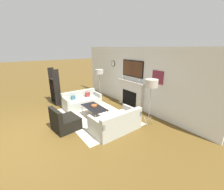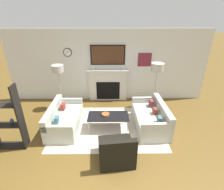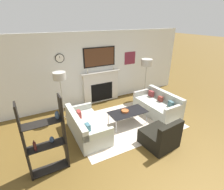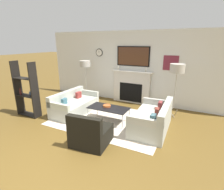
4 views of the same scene
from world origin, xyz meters
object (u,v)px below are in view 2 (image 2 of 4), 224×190
(couch_right, at_px, (151,118))
(floor_lamp_right, at_px, (157,68))
(decorative_bowl, at_px, (106,114))
(coffee_table, at_px, (108,117))
(couch_left, at_px, (64,120))
(armchair, at_px, (116,151))
(floor_lamp_left, at_px, (58,69))
(shelf_unit, at_px, (5,119))

(couch_right, bearing_deg, floor_lamp_right, 73.81)
(decorative_bowl, bearing_deg, coffee_table, -29.73)
(couch_left, distance_m, floor_lamp_right, 3.47)
(armchair, bearing_deg, couch_left, 138.85)
(decorative_bowl, height_order, floor_lamp_left, floor_lamp_left)
(floor_lamp_left, bearing_deg, couch_left, -73.93)
(coffee_table, distance_m, floor_lamp_right, 2.38)
(couch_right, bearing_deg, shelf_unit, -167.58)
(coffee_table, xyz_separation_m, floor_lamp_right, (1.65, 1.30, 1.10))
(floor_lamp_left, bearing_deg, decorative_bowl, -37.82)
(couch_right, relative_size, decorative_bowl, 7.07)
(armchair, bearing_deg, couch_right, 50.82)
(couch_right, height_order, floor_lamp_right, floor_lamp_right)
(armchair, xyz_separation_m, decorative_bowl, (-0.28, 1.31, 0.21))
(couch_left, bearing_deg, floor_lamp_left, 106.07)
(armchair, xyz_separation_m, shelf_unit, (-2.71, 0.51, 0.57))
(couch_right, relative_size, shelf_unit, 0.95)
(couch_left, height_order, floor_lamp_left, floor_lamp_left)
(couch_left, xyz_separation_m, armchair, (1.55, -1.35, 0.00))
(coffee_table, xyz_separation_m, shelf_unit, (-2.51, -0.75, 0.42))
(decorative_bowl, distance_m, floor_lamp_left, 2.28)
(floor_lamp_right, xyz_separation_m, shelf_unit, (-4.16, -2.05, -0.69))
(couch_left, distance_m, armchair, 2.05)
(decorative_bowl, bearing_deg, armchair, -77.98)
(couch_left, xyz_separation_m, couch_right, (2.65, 0.00, 0.02))
(couch_right, distance_m, floor_lamp_left, 3.44)
(floor_lamp_left, bearing_deg, floor_lamp_right, -0.00)
(armchair, bearing_deg, decorative_bowl, 102.02)
(couch_right, xyz_separation_m, floor_lamp_left, (-3.00, 1.21, 1.19))
(couch_left, height_order, armchair, armchair)
(couch_left, bearing_deg, floor_lamp_right, 22.00)
(decorative_bowl, relative_size, floor_lamp_right, 0.14)
(floor_lamp_left, bearing_deg, couch_right, -22.00)
(couch_left, xyz_separation_m, coffee_table, (1.35, -0.09, 0.15))
(armchair, height_order, decorative_bowl, armchair)
(couch_left, xyz_separation_m, decorative_bowl, (1.27, -0.04, 0.21))
(shelf_unit, bearing_deg, coffee_table, 16.67)
(floor_lamp_left, xyz_separation_m, shelf_unit, (-0.81, -2.05, -0.64))
(couch_right, distance_m, armchair, 1.74)
(couch_right, height_order, shelf_unit, shelf_unit)
(couch_left, xyz_separation_m, floor_lamp_left, (-0.35, 1.21, 1.21))
(armchair, bearing_deg, floor_lamp_right, 60.44)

